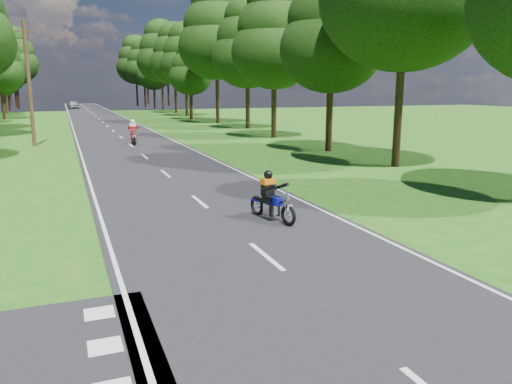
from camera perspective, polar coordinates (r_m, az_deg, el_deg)
name	(u,v)px	position (r m, az deg, el deg)	size (l,w,h in m)	color
ground	(305,289)	(9.87, 5.65, -11.00)	(160.00, 160.00, 0.00)	#195613
main_road	(103,122)	(58.37, -17.10, 7.62)	(7.00, 140.00, 0.02)	black
road_markings	(103,123)	(56.50, -17.10, 7.51)	(7.40, 140.00, 0.01)	silver
treeline	(104,52)	(68.53, -16.95, 15.10)	(40.00, 115.35, 14.78)	black
telegraph_pole	(29,83)	(36.15, -24.50, 11.23)	(1.20, 0.26, 8.00)	#382616
rider_near_blue	(272,196)	(14.43, 1.86, -0.44)	(0.58, 1.75, 1.46)	#0D0E8F
rider_far_red	(133,132)	(35.17, -13.86, 6.70)	(0.67, 2.01, 1.67)	#9D0C13
distant_car	(73,105)	(96.61, -20.19, 9.35)	(1.72, 4.27, 1.46)	#ADB0B5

